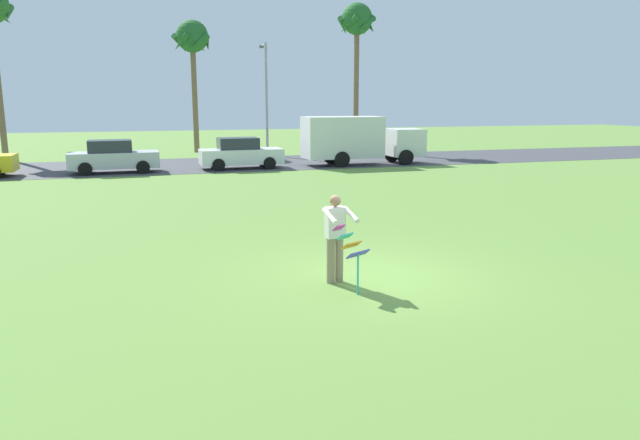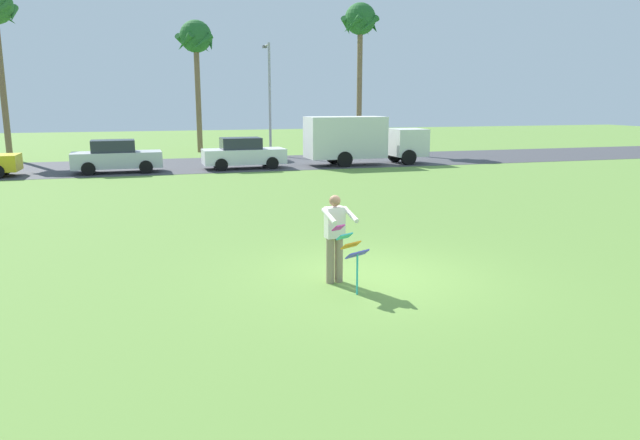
{
  "view_description": "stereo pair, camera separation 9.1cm",
  "coord_description": "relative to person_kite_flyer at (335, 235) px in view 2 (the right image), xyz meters",
  "views": [
    {
      "loc": [
        -4.38,
        -10.62,
        3.51
      ],
      "look_at": [
        -0.89,
        0.86,
        1.05
      ],
      "focal_mm": 33.03,
      "sensor_mm": 36.0,
      "label": 1
    },
    {
      "loc": [
        -4.29,
        -10.65,
        3.51
      ],
      "look_at": [
        -0.89,
        0.86,
        1.05
      ],
      "focal_mm": 33.03,
      "sensor_mm": 36.0,
      "label": 2
    }
  ],
  "objects": [
    {
      "name": "person_kite_flyer",
      "position": [
        0.0,
        0.0,
        0.0
      ],
      "size": [
        0.58,
        0.69,
        1.73
      ],
      "color": "gray",
      "rests_on": "ground"
    },
    {
      "name": "road_strip",
      "position": [
        0.89,
        22.26,
        -0.95
      ],
      "size": [
        120.0,
        8.0,
        0.01
      ],
      "primitive_type": "cube",
      "color": "#424247",
      "rests_on": "ground"
    },
    {
      "name": "ground_plane",
      "position": [
        0.89,
        0.16,
        -0.95
      ],
      "size": [
        120.0,
        120.0,
        0.0
      ],
      "primitive_type": "plane",
      "color": "olive"
    },
    {
      "name": "kite_held",
      "position": [
        0.09,
        -0.66,
        -0.1
      ],
      "size": [
        0.61,
        0.73,
        1.24
      ],
      "color": "#D83399",
      "rests_on": "ground"
    },
    {
      "name": "palm_tree_right_near",
      "position": [
        0.17,
        30.46,
        6.28
      ],
      "size": [
        2.58,
        2.71,
        8.65
      ],
      "color": "brown",
      "rests_on": "ground"
    },
    {
      "name": "streetlight_pole",
      "position": [
        4.31,
        26.99,
        3.05
      ],
      "size": [
        0.24,
        1.65,
        7.0
      ],
      "color": "#9E9EA3",
      "rests_on": "ground"
    },
    {
      "name": "parked_truck_white_box",
      "position": [
        7.82,
        19.86,
        0.46
      ],
      "size": [
        6.71,
        2.14,
        2.62
      ],
      "color": "silver",
      "rests_on": "ground"
    },
    {
      "name": "parked_car_white",
      "position": [
        1.42,
        19.86,
        -0.18
      ],
      "size": [
        4.24,
        1.91,
        1.6
      ],
      "color": "white",
      "rests_on": "ground"
    },
    {
      "name": "palm_tree_centre_far",
      "position": [
        10.93,
        28.42,
        7.41
      ],
      "size": [
        2.58,
        2.71,
        9.89
      ],
      "color": "brown",
      "rests_on": "ground"
    },
    {
      "name": "parked_car_silver",
      "position": [
        -4.81,
        19.86,
        -0.18
      ],
      "size": [
        4.26,
        1.94,
        1.6
      ],
      "color": "silver",
      "rests_on": "ground"
    }
  ]
}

